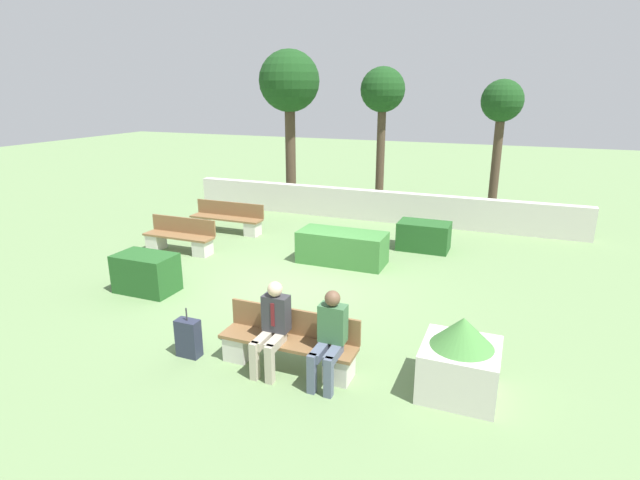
% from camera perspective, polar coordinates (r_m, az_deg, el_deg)
% --- Properties ---
extents(ground_plane, '(60.00, 60.00, 0.00)m').
position_cam_1_polar(ground_plane, '(10.43, -2.93, -5.26)').
color(ground_plane, '#6B8956').
extents(perimeter_wall, '(12.23, 0.30, 0.94)m').
position_cam_1_polar(perimeter_wall, '(15.54, 6.11, 3.95)').
color(perimeter_wall, beige).
rests_on(perimeter_wall, ground_plane).
extents(bench_front, '(2.07, 0.49, 0.84)m').
position_cam_1_polar(bench_front, '(7.46, -3.62, -12.01)').
color(bench_front, brown).
rests_on(bench_front, ground_plane).
extents(bench_left_side, '(2.17, 0.49, 0.84)m').
position_cam_1_polar(bench_left_side, '(14.45, -10.59, 2.20)').
color(bench_left_side, brown).
rests_on(bench_left_side, ground_plane).
extents(bench_right_side, '(1.87, 0.48, 0.84)m').
position_cam_1_polar(bench_right_side, '(12.97, -15.75, 0.10)').
color(bench_right_side, brown).
rests_on(bench_right_side, ground_plane).
extents(person_seated_man, '(0.38, 0.63, 1.32)m').
position_cam_1_polar(person_seated_man, '(7.24, -5.45, -9.46)').
color(person_seated_man, '#B2A893').
rests_on(person_seated_man, ground_plane).
extents(person_seated_woman, '(0.38, 0.63, 1.32)m').
position_cam_1_polar(person_seated_woman, '(6.92, 1.10, -10.70)').
color(person_seated_woman, '#515B70').
rests_on(person_seated_woman, ground_plane).
extents(hedge_block_near_left, '(1.27, 0.78, 0.71)m').
position_cam_1_polar(hedge_block_near_left, '(12.90, 11.77, 0.45)').
color(hedge_block_near_left, '#235623').
rests_on(hedge_block_near_left, ground_plane).
extents(hedge_block_near_right, '(2.03, 0.89, 0.75)m').
position_cam_1_polar(hedge_block_near_right, '(11.66, 2.55, -0.86)').
color(hedge_block_near_right, '#3D7A38').
rests_on(hedge_block_near_right, ground_plane).
extents(hedge_block_mid_left, '(1.19, 0.73, 0.78)m').
position_cam_1_polar(hedge_block_mid_left, '(10.61, -19.25, -3.58)').
color(hedge_block_mid_left, '#235623').
rests_on(hedge_block_mid_left, ground_plane).
extents(planter_corner_left, '(1.00, 1.00, 1.10)m').
position_cam_1_polar(planter_corner_left, '(7.04, 15.75, -12.93)').
color(planter_corner_left, beige).
rests_on(planter_corner_left, ground_plane).
extents(suitcase, '(0.36, 0.20, 0.80)m').
position_cam_1_polar(suitcase, '(7.98, -14.80, -10.78)').
color(suitcase, '#282D42').
rests_on(suitcase, ground_plane).
extents(tree_leftmost, '(2.03, 2.03, 5.19)m').
position_cam_1_polar(tree_leftmost, '(17.40, -3.52, 17.30)').
color(tree_leftmost, '#473828').
rests_on(tree_leftmost, ground_plane).
extents(tree_center_left, '(1.42, 1.42, 4.61)m').
position_cam_1_polar(tree_center_left, '(16.67, 7.16, 16.08)').
color(tree_center_left, '#473828').
rests_on(tree_center_left, ground_plane).
extents(tree_center_right, '(1.25, 1.25, 4.21)m').
position_cam_1_polar(tree_center_right, '(16.40, 20.03, 13.98)').
color(tree_center_right, '#473828').
rests_on(tree_center_right, ground_plane).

